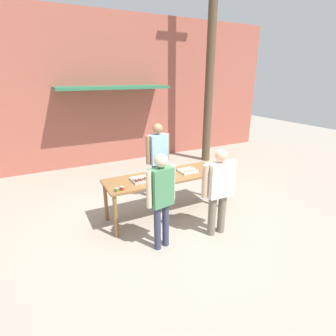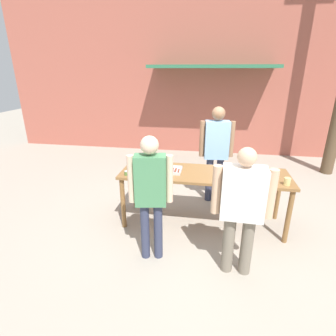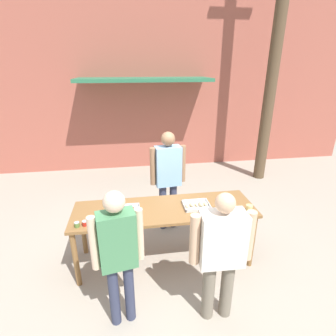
% 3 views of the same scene
% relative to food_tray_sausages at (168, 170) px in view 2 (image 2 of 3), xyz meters
% --- Properties ---
extents(ground_plane, '(24.00, 24.00, 0.00)m').
position_rel_food_tray_sausages_xyz_m(ground_plane, '(0.55, 0.01, -0.88)').
color(ground_plane, '#A39989').
extents(building_facade_back, '(12.00, 1.11, 4.50)m').
position_rel_food_tray_sausages_xyz_m(building_facade_back, '(0.55, 3.99, 1.38)').
color(building_facade_back, '#A85647').
rests_on(building_facade_back, ground).
extents(serving_table, '(2.52, 0.78, 0.86)m').
position_rel_food_tray_sausages_xyz_m(serving_table, '(0.55, 0.01, -0.11)').
color(serving_table, brown).
rests_on(serving_table, ground).
extents(food_tray_sausages, '(0.41, 0.31, 0.04)m').
position_rel_food_tray_sausages_xyz_m(food_tray_sausages, '(0.00, 0.00, 0.00)').
color(food_tray_sausages, silver).
rests_on(food_tray_sausages, serving_table).
extents(food_tray_buns, '(0.37, 0.30, 0.07)m').
position_rel_food_tray_sausages_xyz_m(food_tray_buns, '(1.01, 0.00, 0.01)').
color(food_tray_buns, silver).
rests_on(food_tray_buns, serving_table).
extents(condiment_jar_mustard, '(0.06, 0.06, 0.07)m').
position_rel_food_tray_sausages_xyz_m(condiment_jar_mustard, '(-0.58, -0.26, 0.02)').
color(condiment_jar_mustard, '#567A38').
rests_on(condiment_jar_mustard, serving_table).
extents(condiment_jar_ketchup, '(0.06, 0.06, 0.07)m').
position_rel_food_tray_sausages_xyz_m(condiment_jar_ketchup, '(-0.49, -0.25, 0.02)').
color(condiment_jar_ketchup, '#B22319').
rests_on(condiment_jar_ketchup, serving_table).
extents(beer_cup, '(0.09, 0.09, 0.10)m').
position_rel_food_tray_sausages_xyz_m(beer_cup, '(1.67, -0.25, 0.04)').
color(beer_cup, '#DBC67A').
rests_on(beer_cup, serving_table).
extents(person_server_behind_table, '(0.60, 0.27, 1.75)m').
position_rel_food_tray_sausages_xyz_m(person_server_behind_table, '(0.73, 0.84, 0.17)').
color(person_server_behind_table, '#333851').
rests_on(person_server_behind_table, ground).
extents(person_customer_holding_hotdog, '(0.53, 0.27, 1.64)m').
position_rel_food_tray_sausages_xyz_m(person_customer_holding_hotdog, '(-0.06, -0.92, 0.11)').
color(person_customer_holding_hotdog, '#333851').
rests_on(person_customer_holding_hotdog, ground).
extents(person_customer_with_cup, '(0.68, 0.28, 1.58)m').
position_rel_food_tray_sausages_xyz_m(person_customer_with_cup, '(1.01, -1.01, 0.05)').
color(person_customer_with_cup, '#756B5B').
rests_on(person_customer_with_cup, ground).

